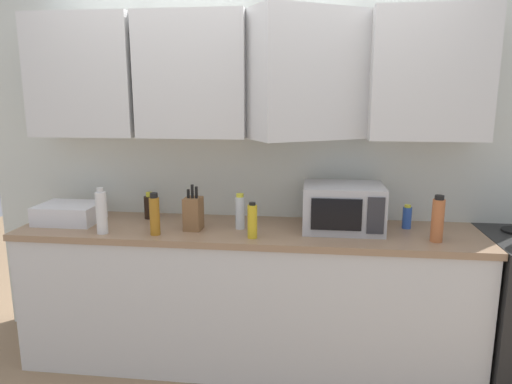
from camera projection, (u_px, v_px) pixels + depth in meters
The scene contains 12 objects.
wall_back_with_cabinets at pixel (252, 116), 2.99m from camera, with size 3.70×0.62×2.60m.
counter_run at pixel (247, 295), 3.01m from camera, with size 2.83×0.63×0.90m.
microwave at pixel (343, 207), 2.86m from camera, with size 0.48×0.37×0.28m.
dish_rack at pixel (70, 213), 3.04m from camera, with size 0.38×0.30×0.12m, color silver.
knife_block at pixel (193, 213), 2.87m from camera, with size 0.11×0.13×0.28m.
bottle_amber_vinegar at pixel (155, 215), 2.76m from camera, with size 0.06×0.06×0.25m.
bottle_yellow_mustard at pixel (252, 221), 2.70m from camera, with size 0.06×0.06×0.21m.
bottle_clear_tall at pixel (240, 212), 2.88m from camera, with size 0.06×0.06×0.22m.
bottle_blue_cleaner at pixel (407, 217), 2.90m from camera, with size 0.05×0.05×0.15m.
bottle_white_jar at pixel (101, 212), 2.78m from camera, with size 0.06×0.06×0.28m.
bottle_spice_jar at pixel (438, 219), 2.63m from camera, with size 0.07×0.07×0.27m.
bottle_soy_dark at pixel (150, 207), 3.13m from camera, with size 0.07×0.07×0.18m.
Camera 1 is at (0.39, -3.08, 1.72)m, focal length 32.98 mm.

